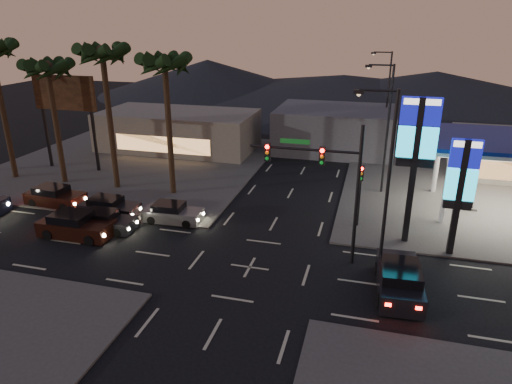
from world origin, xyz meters
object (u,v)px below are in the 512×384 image
(car_lane_a_front, at_px, (105,221))
(suv_station, at_px, (399,279))
(pylon_sign_short, at_px, (461,180))
(car_lane_b_rear, at_px, (55,197))
(traffic_signal_mast, at_px, (326,174))
(car_lane_a_mid, at_px, (76,226))
(car_lane_b_front, at_px, (172,213))
(pylon_sign_tall, at_px, (417,143))
(car_lane_b_mid, at_px, (109,208))

(car_lane_a_front, relative_size, suv_station, 0.81)
(pylon_sign_short, bearing_deg, car_lane_b_rear, 178.89)
(traffic_signal_mast, distance_m, car_lane_a_mid, 16.21)
(pylon_sign_short, bearing_deg, suv_station, -121.35)
(car_lane_b_front, bearing_deg, pylon_sign_tall, 3.47)
(car_lane_a_front, relative_size, car_lane_b_front, 0.99)
(car_lane_b_front, relative_size, suv_station, 0.82)
(car_lane_b_front, bearing_deg, car_lane_b_rear, 177.29)
(traffic_signal_mast, height_order, car_lane_a_front, traffic_signal_mast)
(traffic_signal_mast, bearing_deg, pylon_sign_short, 19.13)
(car_lane_b_mid, bearing_deg, car_lane_b_rear, 171.50)
(pylon_sign_short, height_order, car_lane_b_mid, pylon_sign_short)
(pylon_sign_short, xyz_separation_m, car_lane_b_front, (-17.80, 0.07, -4.04))
(car_lane_b_front, bearing_deg, car_lane_a_front, -147.38)
(pylon_sign_tall, distance_m, car_lane_b_front, 16.38)
(traffic_signal_mast, xyz_separation_m, car_lane_b_front, (-10.56, 2.58, -4.61))
(car_lane_b_front, xyz_separation_m, car_lane_b_rear, (-9.70, 0.46, 0.06))
(pylon_sign_short, height_order, car_lane_b_rear, pylon_sign_short)
(car_lane_b_rear, height_order, suv_station, suv_station)
(car_lane_b_mid, distance_m, car_lane_b_rear, 5.07)
(car_lane_b_rear, bearing_deg, car_lane_a_mid, -41.15)
(pylon_sign_short, xyz_separation_m, car_lane_a_mid, (-22.78, -3.59, -3.92))
(car_lane_a_front, height_order, suv_station, suv_station)
(pylon_sign_tall, distance_m, traffic_signal_mast, 6.02)
(car_lane_a_mid, xyz_separation_m, car_lane_b_rear, (-4.71, 4.12, -0.06))
(car_lane_b_front, xyz_separation_m, suv_station, (14.78, -5.04, 0.15))
(car_lane_a_front, xyz_separation_m, car_lane_b_front, (3.72, 2.38, 0.00))
(car_lane_b_rear, bearing_deg, car_lane_b_front, -2.71)
(car_lane_a_front, distance_m, car_lane_a_mid, 1.80)
(car_lane_a_front, distance_m, car_lane_b_mid, 2.30)
(pylon_sign_short, bearing_deg, car_lane_a_mid, -171.05)
(pylon_sign_tall, distance_m, car_lane_a_mid, 21.55)
(car_lane_b_mid, height_order, suv_station, suv_station)
(pylon_sign_tall, xyz_separation_m, car_lane_a_mid, (-20.28, -4.59, -5.66))
(car_lane_a_mid, xyz_separation_m, car_lane_b_front, (4.98, 3.66, -0.11))
(car_lane_a_mid, bearing_deg, traffic_signal_mast, 3.96)
(car_lane_a_front, bearing_deg, car_lane_b_mid, 114.63)
(pylon_sign_short, bearing_deg, car_lane_b_front, 179.77)
(pylon_sign_tall, bearing_deg, car_lane_b_rear, -178.92)
(car_lane_a_front, height_order, car_lane_b_front, car_lane_b_front)
(pylon_sign_tall, distance_m, car_lane_a_front, 20.15)
(car_lane_a_mid, relative_size, car_lane_b_rear, 1.07)
(pylon_sign_short, relative_size, car_lane_b_mid, 1.63)
(pylon_sign_short, xyz_separation_m, car_lane_b_mid, (-22.48, -0.22, -4.01))
(car_lane_a_mid, xyz_separation_m, car_lane_b_mid, (0.30, 3.37, -0.09))
(pylon_sign_short, distance_m, car_lane_a_front, 22.02)
(car_lane_a_mid, relative_size, car_lane_b_mid, 1.14)
(suv_station, bearing_deg, car_lane_a_mid, 176.02)
(pylon_sign_tall, relative_size, pylon_sign_short, 1.29)
(pylon_sign_tall, xyz_separation_m, car_lane_b_mid, (-19.98, -1.22, -5.75))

